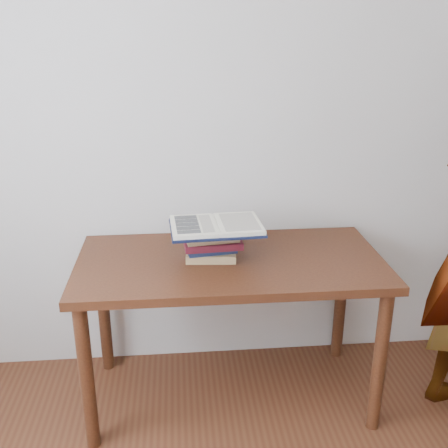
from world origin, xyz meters
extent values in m
cube|color=beige|center=(0.00, 1.75, 1.30)|extent=(3.50, 0.04, 2.60)
cube|color=#482512|center=(0.01, 1.38, 0.71)|extent=(1.37, 0.68, 0.04)
cylinder|color=#482512|center=(-0.61, 1.10, 0.35)|extent=(0.06, 0.06, 0.69)
cylinder|color=#482512|center=(0.63, 1.10, 0.35)|extent=(0.06, 0.06, 0.69)
cylinder|color=#482512|center=(-0.61, 1.66, 0.35)|extent=(0.06, 0.06, 0.69)
cylinder|color=#482512|center=(0.63, 1.66, 0.35)|extent=(0.06, 0.06, 0.69)
cube|color=tan|center=(-0.07, 1.40, 0.75)|extent=(0.23, 0.17, 0.04)
cube|color=#162943|center=(-0.08, 1.40, 0.78)|extent=(0.23, 0.16, 0.03)
cube|color=maroon|center=(-0.07, 1.39, 0.81)|extent=(0.26, 0.17, 0.03)
cube|color=tan|center=(-0.07, 1.41, 0.84)|extent=(0.25, 0.18, 0.03)
cube|color=black|center=(-0.08, 1.39, 0.87)|extent=(0.20, 0.14, 0.03)
cube|color=black|center=(-0.05, 1.37, 0.89)|extent=(0.41, 0.30, 0.01)
cube|color=beige|center=(-0.15, 1.37, 0.90)|extent=(0.20, 0.27, 0.02)
cube|color=beige|center=(0.04, 1.38, 0.90)|extent=(0.20, 0.27, 0.02)
cylinder|color=beige|center=(-0.05, 1.37, 0.90)|extent=(0.03, 0.26, 0.01)
cube|color=black|center=(-0.18, 1.46, 0.91)|extent=(0.10, 0.04, 0.00)
cube|color=black|center=(-0.18, 1.41, 0.91)|extent=(0.10, 0.04, 0.00)
cube|color=black|center=(-0.18, 1.37, 0.91)|extent=(0.10, 0.04, 0.00)
cube|color=black|center=(-0.18, 1.32, 0.91)|extent=(0.10, 0.04, 0.00)
cube|color=black|center=(-0.17, 1.28, 0.91)|extent=(0.10, 0.04, 0.00)
cube|color=beige|center=(-0.10, 1.37, 0.91)|extent=(0.06, 0.22, 0.00)
cube|color=beige|center=(0.05, 1.38, 0.91)|extent=(0.16, 0.23, 0.00)
camera|label=1|loc=(-0.21, -0.75, 1.70)|focal=42.00mm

